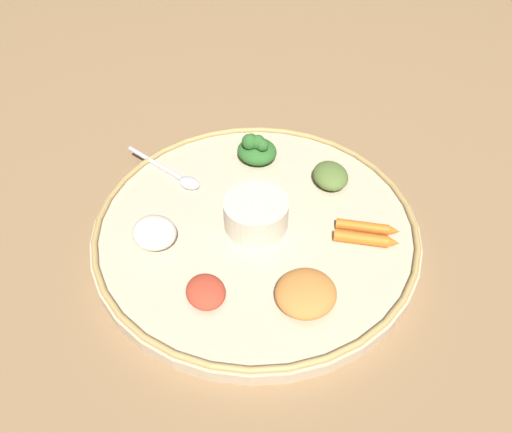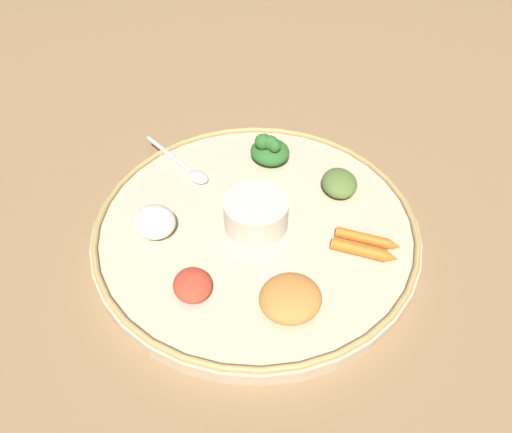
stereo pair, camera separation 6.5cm
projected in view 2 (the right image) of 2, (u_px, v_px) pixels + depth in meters
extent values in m
plane|color=olive|center=(256.00, 234.00, 0.67)|extent=(2.40, 2.40, 0.00)
cylinder|color=#C6B293|center=(256.00, 229.00, 0.67)|extent=(0.44, 0.44, 0.02)
torus|color=tan|center=(256.00, 223.00, 0.66)|extent=(0.43, 0.43, 0.01)
cylinder|color=beige|center=(256.00, 213.00, 0.64)|extent=(0.09, 0.09, 0.04)
cylinder|color=maroon|center=(256.00, 204.00, 0.63)|extent=(0.08, 0.08, 0.01)
ellipsoid|color=silver|center=(199.00, 177.00, 0.72)|extent=(0.04, 0.04, 0.01)
cylinder|color=silver|center=(169.00, 154.00, 0.76)|extent=(0.06, 0.10, 0.01)
ellipsoid|color=#2D6628|center=(270.00, 152.00, 0.75)|extent=(0.08, 0.08, 0.03)
sphere|color=#2D6628|center=(263.00, 142.00, 0.73)|extent=(0.02, 0.02, 0.02)
sphere|color=#2D6628|center=(271.00, 143.00, 0.73)|extent=(0.02, 0.02, 0.02)
sphere|color=#2D6628|center=(265.00, 139.00, 0.73)|extent=(0.02, 0.02, 0.02)
sphere|color=#2D6628|center=(275.00, 146.00, 0.72)|extent=(0.02, 0.02, 0.02)
cylinder|color=orange|center=(358.00, 250.00, 0.62)|extent=(0.07, 0.05, 0.02)
cone|color=orange|center=(392.00, 258.00, 0.61)|extent=(0.02, 0.02, 0.01)
cylinder|color=orange|center=(362.00, 238.00, 0.63)|extent=(0.07, 0.05, 0.01)
cone|color=orange|center=(395.00, 246.00, 0.62)|extent=(0.02, 0.02, 0.01)
ellipsoid|color=#B73D28|center=(193.00, 285.00, 0.58)|extent=(0.05, 0.06, 0.02)
ellipsoid|color=#567033|center=(339.00, 183.00, 0.70)|extent=(0.06, 0.07, 0.03)
ellipsoid|color=#C67A38|center=(290.00, 298.00, 0.56)|extent=(0.10, 0.09, 0.03)
ellipsoid|color=silver|center=(155.00, 222.00, 0.64)|extent=(0.07, 0.08, 0.03)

